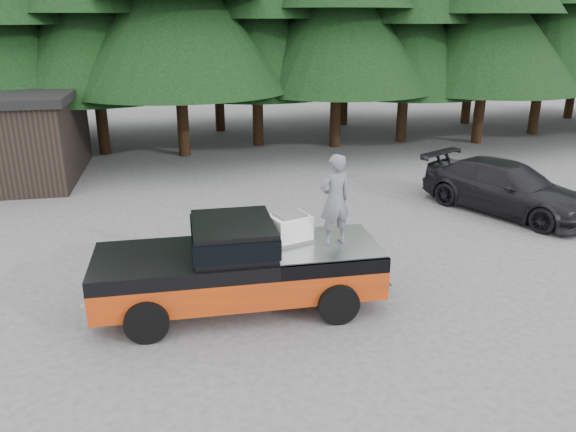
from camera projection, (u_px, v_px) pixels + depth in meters
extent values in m
plane|color=#48484B|center=(247.00, 312.00, 11.64)|extent=(120.00, 120.00, 0.00)
cube|color=black|center=(233.00, 236.00, 11.29)|extent=(1.66, 1.90, 0.59)
cube|color=white|center=(290.00, 229.00, 11.74)|extent=(0.96, 0.87, 0.54)
imported|color=#595960|center=(335.00, 200.00, 11.38)|extent=(0.79, 0.63, 1.90)
imported|color=black|center=(507.00, 188.00, 17.42)|extent=(4.53, 5.76, 1.56)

